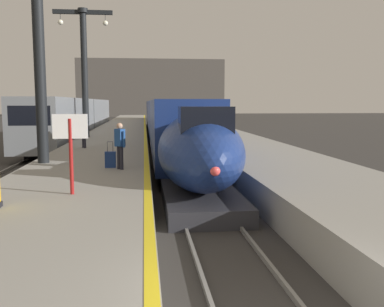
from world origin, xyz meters
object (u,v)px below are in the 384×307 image
Objects in this scene: passenger_mid_platform at (84,129)px; departure_info_board at (70,138)px; station_column_far at (84,60)px; rolling_suitcase at (110,159)px; regional_train_adjacent at (79,116)px; highspeed_train_main at (165,119)px; station_column_mid at (38,15)px; passenger_near_edge at (120,142)px.

departure_info_board is (1.29, -11.92, 0.52)m from passenger_mid_platform.
station_column_far is 5.19× the size of passenger_mid_platform.
rolling_suitcase is 0.46× the size of departure_info_board.
regional_train_adjacent reaches higher than rolling_suitcase.
station_column_far is 4.14× the size of departure_info_board.
highspeed_train_main reaches higher than departure_info_board.
departure_info_board is (2.14, -6.27, -4.29)m from station_column_mid.
station_column_mid is 6.13m from passenger_near_edge.
station_column_far is 8.94× the size of rolling_suitcase.
passenger_mid_platform is at bearing 106.76° from passenger_near_edge.
passenger_mid_platform is 0.80× the size of departure_info_board.
rolling_suitcase is at bearing -97.89° from highspeed_train_main.
station_column_mid reaches higher than station_column_far.
station_column_mid is at bearing -98.52° from passenger_mid_platform.
highspeed_train_main reaches higher than passenger_mid_platform.
rolling_suitcase is at bearing 129.30° from passenger_near_edge.
station_column_far is 19.84m from departure_info_board.
highspeed_train_main is at bearing 71.60° from passenger_mid_platform.
station_column_mid reaches higher than passenger_near_edge.
passenger_mid_platform is at bearing 104.97° from rolling_suitcase.
departure_info_board is at bearing -97.97° from rolling_suitcase.
regional_train_adjacent is at bearing 95.06° from station_column_mid.
station_column_far is 16.09m from passenger_near_edge.
rolling_suitcase is at bearing -30.04° from station_column_mid.
departure_info_board is (-3.76, -27.11, 0.60)m from highspeed_train_main.
passenger_near_edge is at bearing 76.05° from departure_info_board.
passenger_near_edge and passenger_mid_platform have the same top height.
regional_train_adjacent is at bearing 153.63° from highspeed_train_main.
passenger_near_edge reaches higher than rolling_suitcase.
station_column_mid is 5.74× the size of passenger_near_edge.
station_column_mid reaches higher than highspeed_train_main.
station_column_far reaches higher than departure_info_board.
station_column_far reaches higher than rolling_suitcase.
highspeed_train_main is at bearing 82.10° from departure_info_board.
highspeed_train_main is 5.84× the size of station_column_mid.
station_column_far is at bearing 96.30° from departure_info_board.
station_column_mid reaches higher than regional_train_adjacent.
regional_train_adjacent is at bearing 101.29° from passenger_near_edge.
station_column_far is (-0.00, 13.08, -0.49)m from station_column_mid.
station_column_far is (2.20, -11.78, 4.23)m from regional_train_adjacent.
station_column_far is 8.63m from passenger_mid_platform.
highspeed_train_main is 23.09m from passenger_near_edge.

